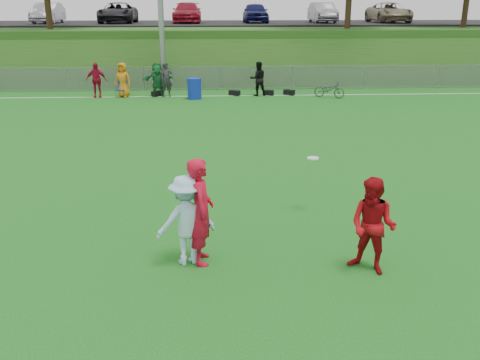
{
  "coord_description": "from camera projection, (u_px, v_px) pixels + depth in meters",
  "views": [
    {
      "loc": [
        -0.57,
        -9.0,
        4.43
      ],
      "look_at": [
        -0.01,
        0.5,
        1.28
      ],
      "focal_mm": 40.0,
      "sensor_mm": 36.0,
      "label": 1
    }
  ],
  "objects": [
    {
      "name": "gear_bags",
      "position": [
        238.0,
        93.0,
        27.12
      ],
      "size": [
        7.32,
        0.56,
        0.26
      ],
      "color": "black",
      "rests_on": "ground"
    },
    {
      "name": "spectator_row",
      "position": [
        164.0,
        80.0,
        26.59
      ],
      "size": [
        9.01,
        0.96,
        1.69
      ],
      "color": "#AD0C2B",
      "rests_on": "ground"
    },
    {
      "name": "fence",
      "position": [
        219.0,
        78.0,
        28.71
      ],
      "size": [
        58.0,
        0.06,
        1.3
      ],
      "color": "gray",
      "rests_on": "ground"
    },
    {
      "name": "berm",
      "position": [
        215.0,
        46.0,
        38.87
      ],
      "size": [
        120.0,
        18.0,
        3.0
      ],
      "primitive_type": "cube",
      "color": "#235116",
      "rests_on": "ground"
    },
    {
      "name": "player_red_left",
      "position": [
        201.0,
        211.0,
        9.37
      ],
      "size": [
        0.49,
        0.72,
        1.93
      ],
      "primitive_type": "imported",
      "rotation": [
        0.0,
        0.0,
        1.61
      ],
      "color": "red",
      "rests_on": "ground"
    },
    {
      "name": "bicycle",
      "position": [
        329.0,
        89.0,
        26.44
      ],
      "size": [
        1.6,
        1.23,
        0.81
      ],
      "primitive_type": "imported",
      "rotation": [
        0.0,
        0.0,
        1.05
      ],
      "color": "#323235",
      "rests_on": "ground"
    },
    {
      "name": "frisbee",
      "position": [
        313.0,
        158.0,
        11.65
      ],
      "size": [
        0.26,
        0.26,
        0.02
      ],
      "color": "white",
      "rests_on": "ground"
    },
    {
      "name": "ground",
      "position": [
        242.0,
        254.0,
        9.95
      ],
      "size": [
        120.0,
        120.0,
        0.0
      ],
      "primitive_type": "plane",
      "color": "#135C16",
      "rests_on": "ground"
    },
    {
      "name": "player_blue",
      "position": [
        186.0,
        220.0,
        9.37
      ],
      "size": [
        1.2,
        0.92,
        1.64
      ],
      "primitive_type": "imported",
      "rotation": [
        0.0,
        0.0,
        3.47
      ],
      "color": "#AED9F1",
      "rests_on": "ground"
    },
    {
      "name": "recycling_bin",
      "position": [
        194.0,
        89.0,
        26.03
      ],
      "size": [
        0.75,
        0.75,
        1.01
      ],
      "primitive_type": "cylinder",
      "rotation": [
        0.0,
        0.0,
        0.12
      ],
      "color": "#102BB2",
      "rests_on": "ground"
    },
    {
      "name": "car_row",
      "position": [
        199.0,
        13.0,
        39.02
      ],
      "size": [
        32.04,
        5.18,
        1.44
      ],
      "color": "silver",
      "rests_on": "parking_lot"
    },
    {
      "name": "parking_lot",
      "position": [
        214.0,
        23.0,
        40.28
      ],
      "size": [
        120.0,
        12.0,
        0.1
      ],
      "primitive_type": "cube",
      "color": "black",
      "rests_on": "berm"
    },
    {
      "name": "player_red_center",
      "position": [
        373.0,
        226.0,
        9.05
      ],
      "size": [
        1.04,
        1.02,
        1.69
      ],
      "primitive_type": "imported",
      "rotation": [
        0.0,
        0.0,
        -0.68
      ],
      "color": "#A70B13",
      "rests_on": "ground"
    },
    {
      "name": "camp_chair",
      "position": [
        122.0,
        92.0,
        26.67
      ],
      "size": [
        0.57,
        0.58,
        0.84
      ],
      "rotation": [
        0.0,
        0.0,
        -0.26
      ],
      "color": "#1030B4",
      "rests_on": "ground"
    },
    {
      "name": "sideline_far",
      "position": [
        220.0,
        96.0,
        27.01
      ],
      "size": [
        60.0,
        0.1,
        0.01
      ],
      "primitive_type": "cube",
      "color": "white",
      "rests_on": "ground"
    }
  ]
}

